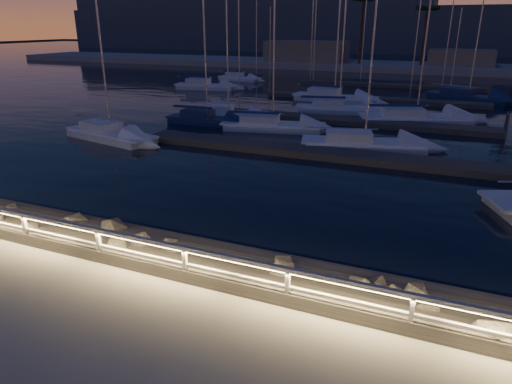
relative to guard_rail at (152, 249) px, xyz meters
The scene contains 20 objects.
ground 0.78m from the guard_rail, ahead, with size 400.00×400.00×0.00m, color #A39F93.
harbor_water 31.27m from the guard_rail, 89.87° to the left, with size 400.00×440.00×0.60m.
guard_rail is the anchor object (origin of this frame).
riprap 2.40m from the guard_rail, 115.14° to the left, with size 34.73×1.81×1.16m.
floating_docks 32.52m from the guard_rail, 89.88° to the left, with size 22.00×36.00×0.40m.
far_shore 74.05m from the guard_rail, 90.04° to the left, with size 160.00×14.00×5.20m.
palm_left 73.04m from the guard_rail, 96.29° to the left, with size 3.00×3.00×11.20m.
palm_center 73.47m from the guard_rail, 88.38° to the left, with size 3.00×3.00×9.70m.
distant_hills 135.56m from the guard_rail, 99.37° to the left, with size 230.00×37.50×18.00m.
sailboat_a 26.09m from the guard_rail, 111.73° to the left, with size 6.74×3.49×11.12m.
sailboat_b 20.09m from the guard_rail, 133.36° to the left, with size 7.58×3.67×12.46m.
sailboat_c 18.80m from the guard_rail, 82.36° to the left, with size 8.07×4.10×13.19m.
sailboat_e 23.80m from the guard_rail, 115.23° to the left, with size 6.60×2.23×11.16m.
sailboat_f 30.39m from the guard_rail, 93.47° to the left, with size 7.83×3.79×12.86m.
sailboat_g 22.06m from the guard_rail, 102.39° to the left, with size 7.84×3.70×12.85m.
sailboat_h 28.89m from the guard_rail, 80.52° to the left, with size 9.08×5.34×14.86m.
sailboat_i 44.30m from the guard_rail, 117.04° to the left, with size 7.72×3.34×12.81m.
sailboat_j 36.65m from the guard_rail, 95.90° to the left, with size 8.61×3.21×14.36m.
sailboat_k 43.07m from the guard_rail, 78.28° to the left, with size 8.71×5.60×14.43m.
sailboat_m 53.05m from the guard_rail, 112.27° to the left, with size 6.48×2.73×10.77m.
Camera 1 is at (7.14, -9.51, 6.76)m, focal length 32.00 mm.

